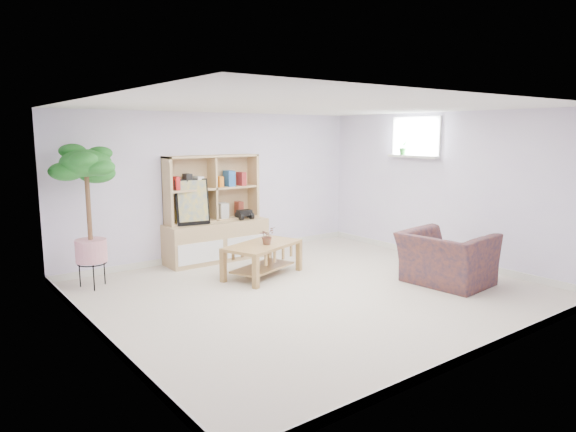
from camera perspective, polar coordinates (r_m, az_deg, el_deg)
floor at (r=6.87m, az=2.76°, el=-8.32°), size 5.50×5.00×0.01m
ceiling at (r=6.56m, az=2.92°, el=12.09°), size 5.50×5.00×0.01m
walls at (r=6.61m, az=2.84°, el=1.64°), size 5.51×5.01×2.40m
baseboard at (r=6.86m, az=2.76°, el=-7.92°), size 5.50×5.00×0.10m
window at (r=8.93m, az=14.06°, el=8.50°), size 0.10×0.98×0.68m
window_sill at (r=8.89m, az=13.73°, el=6.44°), size 0.14×1.00×0.04m
storage_unit at (r=8.39m, az=-8.01°, el=0.83°), size 1.72×0.58×1.72m
poster at (r=8.14m, az=-10.59°, el=1.53°), size 0.53×0.22×0.72m
toy_truck at (r=8.59m, az=-4.86°, el=0.23°), size 0.36×0.26×0.18m
coffee_table at (r=7.51m, az=-2.84°, el=-4.90°), size 1.32×1.00×0.48m
table_plant at (r=7.40m, az=-2.36°, el=-2.20°), size 0.28×0.26×0.25m
floor_tree at (r=7.30m, az=-21.23°, el=-0.10°), size 0.90×0.90×1.94m
armchair at (r=7.40m, az=17.18°, el=-4.14°), size 1.07×1.20×0.83m
sill_plant at (r=9.03m, az=12.66°, el=7.47°), size 0.16×0.14×0.26m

